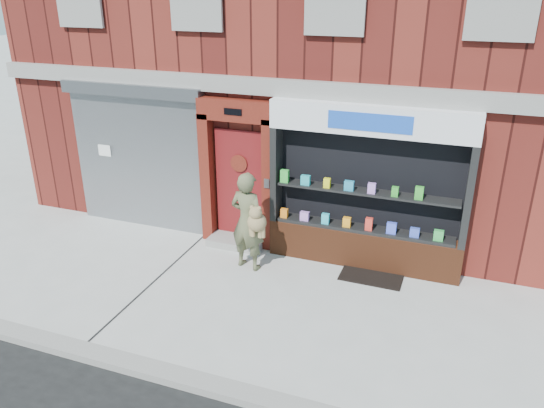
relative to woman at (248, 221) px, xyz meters
The scene contains 8 objects.
ground 1.36m from the woman, 79.94° to the right, with size 80.00×80.00×0.00m, color #9E9E99.
curb 3.25m from the woman, 86.82° to the right, with size 60.00×0.30×0.12m, color gray.
building 5.88m from the woman, 88.02° to the left, with size 12.00×8.16×8.00m.
shutter_bay 3.08m from the woman, 161.44° to the left, with size 3.10×0.30×3.04m.
red_door_bay 1.18m from the woman, 123.15° to the left, with size 1.52×0.58×2.90m.
pharmacy_bay 2.14m from the woman, 23.50° to the left, with size 3.50×0.41×3.00m.
woman is the anchor object (origin of this frame).
doormat 2.42m from the woman, 12.48° to the left, with size 1.09×0.76×0.03m, color black.
Camera 1 is at (3.18, -6.93, 4.89)m, focal length 35.00 mm.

